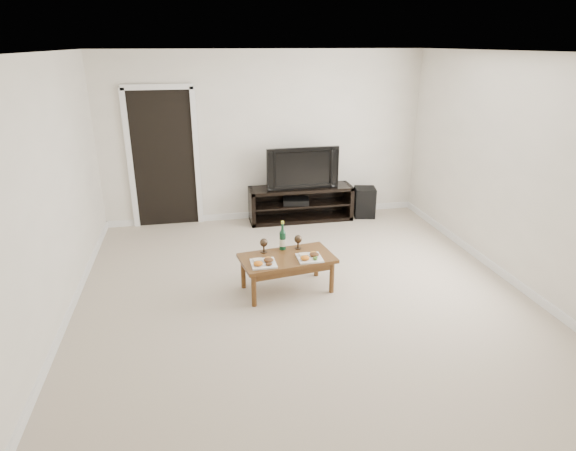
{
  "coord_description": "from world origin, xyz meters",
  "views": [
    {
      "loc": [
        -1.11,
        -4.62,
        2.68
      ],
      "look_at": [
        -0.09,
        0.48,
        0.7
      ],
      "focal_mm": 30.0,
      "sensor_mm": 36.0,
      "label": 1
    }
  ],
  "objects_px": {
    "television": "(301,167)",
    "media_console": "(301,204)",
    "subwoofer": "(365,202)",
    "coffee_table": "(287,273)"
  },
  "relations": [
    {
      "from": "media_console",
      "to": "subwoofer",
      "type": "distance_m",
      "value": 1.06
    },
    {
      "from": "media_console",
      "to": "coffee_table",
      "type": "xyz_separation_m",
      "value": [
        -0.67,
        -2.27,
        -0.07
      ]
    },
    {
      "from": "media_console",
      "to": "subwoofer",
      "type": "relative_size",
      "value": 3.37
    },
    {
      "from": "subwoofer",
      "to": "coffee_table",
      "type": "xyz_separation_m",
      "value": [
        -1.74,
        -2.23,
        -0.03
      ]
    },
    {
      "from": "television",
      "to": "media_console",
      "type": "bearing_deg",
      "value": 0.0
    },
    {
      "from": "media_console",
      "to": "subwoofer",
      "type": "xyz_separation_m",
      "value": [
        1.06,
        -0.03,
        -0.03
      ]
    },
    {
      "from": "television",
      "to": "subwoofer",
      "type": "distance_m",
      "value": 1.24
    },
    {
      "from": "television",
      "to": "subwoofer",
      "type": "relative_size",
      "value": 2.34
    },
    {
      "from": "subwoofer",
      "to": "coffee_table",
      "type": "bearing_deg",
      "value": -116.18
    },
    {
      "from": "media_console",
      "to": "subwoofer",
      "type": "bearing_deg",
      "value": -1.81
    }
  ]
}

